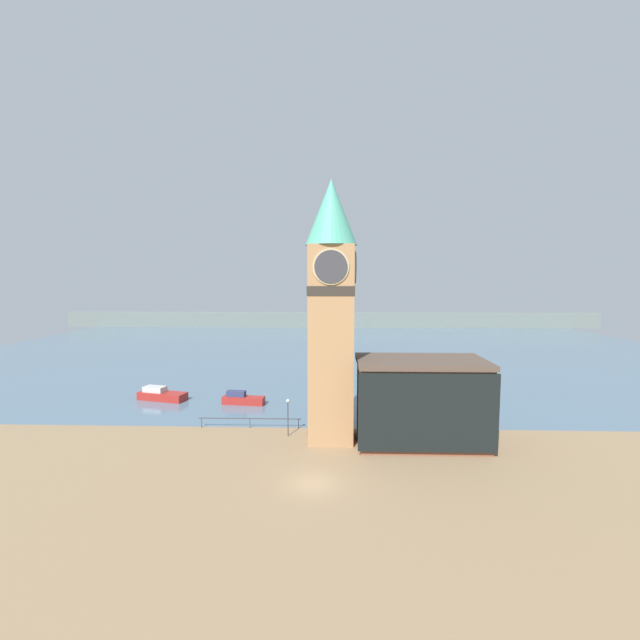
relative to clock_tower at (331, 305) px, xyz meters
name	(u,v)px	position (x,y,z in m)	size (l,w,h in m)	color
ground_plane	(313,483)	(-1.33, -9.52, -13.62)	(160.00, 160.00, 0.00)	#846B4C
water	(327,345)	(-1.33, 63.19, -13.63)	(160.00, 120.00, 0.00)	slate
far_shoreline	(329,320)	(-1.33, 103.19, -11.12)	(180.00, 3.00, 5.00)	slate
pier_railing	(250,419)	(-8.81, 2.94, -12.67)	(11.21, 0.08, 1.09)	#333338
clock_tower	(331,305)	(0.00, 0.00, 0.00)	(5.05, 5.05, 25.67)	#9E754C
pier_building	(421,401)	(8.81, -0.65, -9.43)	(12.60, 7.31, 8.35)	brown
boat_near	(242,399)	(-11.56, 11.86, -12.97)	(5.55, 2.03, 1.71)	maroon
boat_far	(161,395)	(-22.88, 13.50, -12.95)	(6.85, 3.70, 1.75)	maroon
mooring_bollard_near	(309,431)	(-2.26, 0.87, -13.19)	(0.32, 0.32, 0.81)	black
lamp_post	(288,410)	(-4.41, 0.72, -10.91)	(0.32, 0.32, 3.87)	#2D2D33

